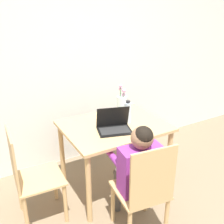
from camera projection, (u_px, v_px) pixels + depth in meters
wall_back at (74, 61)px, 3.00m from camera, size 6.40×0.05×2.50m
dining_table at (114, 134)px, 2.66m from camera, size 1.00×0.78×0.73m
chair_occupied at (144, 191)px, 2.10m from camera, size 0.45×0.45×0.91m
chair_spare at (31, 177)px, 2.27m from camera, size 0.42×0.42×0.91m
person_seated at (138, 166)px, 2.14m from camera, size 0.40×0.46×1.01m
laptop at (114, 125)px, 2.49m from camera, size 0.37×0.31×0.22m
flower_vase at (122, 105)px, 2.79m from camera, size 0.11×0.11×0.36m
water_bottle at (128, 112)px, 2.64m from camera, size 0.07×0.07×0.23m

